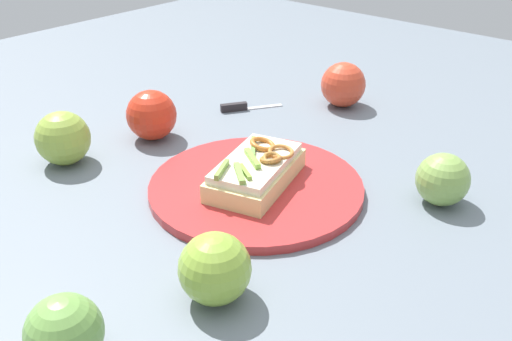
% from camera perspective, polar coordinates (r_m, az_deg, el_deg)
% --- Properties ---
extents(ground_plane, '(2.00, 2.00, 0.00)m').
position_cam_1_polar(ground_plane, '(0.80, 0.00, -2.07)').
color(ground_plane, slate).
rests_on(ground_plane, ground).
extents(plate, '(0.30, 0.30, 0.01)m').
position_cam_1_polar(plate, '(0.79, 0.00, -1.67)').
color(plate, '#B72E2F').
rests_on(plate, ground_plane).
extents(sandwich, '(0.18, 0.13, 0.05)m').
position_cam_1_polar(sandwich, '(0.78, 0.05, 0.01)').
color(sandwich, '#E3D08A').
rests_on(sandwich, plate).
extents(apple_0, '(0.11, 0.11, 0.08)m').
position_cam_1_polar(apple_0, '(0.95, -10.44, 5.49)').
color(apple_0, red).
rests_on(apple_0, ground_plane).
extents(apple_1, '(0.07, 0.07, 0.07)m').
position_cam_1_polar(apple_1, '(0.79, 18.20, -0.86)').
color(apple_1, '#7FA54D').
rests_on(apple_1, ground_plane).
extents(apple_2, '(0.11, 0.11, 0.08)m').
position_cam_1_polar(apple_2, '(0.90, -18.80, 3.09)').
color(apple_2, '#8CA93E').
rests_on(apple_2, ground_plane).
extents(apple_3, '(0.11, 0.11, 0.08)m').
position_cam_1_polar(apple_3, '(1.08, 8.73, 8.50)').
color(apple_3, '#CE4228').
rests_on(apple_3, ground_plane).
extents(apple_4, '(0.08, 0.08, 0.07)m').
position_cam_1_polar(apple_4, '(0.56, -18.66, -15.11)').
color(apple_4, '#6A9D46').
rests_on(apple_4, ground_plane).
extents(apple_5, '(0.09, 0.09, 0.08)m').
position_cam_1_polar(apple_5, '(0.59, -4.15, -9.77)').
color(apple_5, '#88AE3B').
rests_on(apple_5, ground_plane).
extents(knife, '(0.10, 0.07, 0.01)m').
position_cam_1_polar(knife, '(1.06, -1.42, 6.39)').
color(knife, silver).
rests_on(knife, ground_plane).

